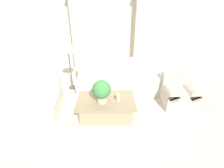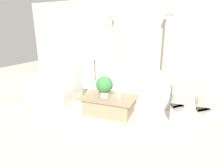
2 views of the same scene
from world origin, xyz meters
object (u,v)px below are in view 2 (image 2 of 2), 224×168
object	(u,v)px
sofa_long	(135,88)
potted_plant	(104,86)
coffee_table	(109,104)
armchair	(189,103)
floor_lamp	(94,56)
loveseat	(56,90)

from	to	relation	value
sofa_long	potted_plant	distance (m)	1.42
coffee_table	potted_plant	distance (m)	0.51
sofa_long	armchair	distance (m)	1.64
sofa_long	coffee_table	bearing A→B (deg)	-106.59
floor_lamp	armchair	xyz separation A→B (m)	(2.83, -0.83, -0.89)
sofa_long	armchair	world-z (taller)	sofa_long
coffee_table	armchair	size ratio (longest dim) A/B	1.63
loveseat	armchair	xyz separation A→B (m)	(3.55, 0.28, -0.00)
coffee_table	floor_lamp	world-z (taller)	floor_lamp
coffee_table	potted_plant	xyz separation A→B (m)	(-0.09, -0.06, 0.50)
loveseat	armchair	bearing A→B (deg)	4.46
loveseat	floor_lamp	world-z (taller)	floor_lamp
coffee_table	sofa_long	bearing A→B (deg)	73.41
sofa_long	coffee_table	world-z (taller)	sofa_long
loveseat	armchair	world-z (taller)	loveseat
potted_plant	armchair	world-z (taller)	potted_plant
loveseat	floor_lamp	xyz separation A→B (m)	(0.72, 1.11, 0.89)
sofa_long	loveseat	bearing A→B (deg)	-153.77
coffee_table	floor_lamp	bearing A→B (deg)	127.79
coffee_table	potted_plant	bearing A→B (deg)	-145.86
sofa_long	floor_lamp	bearing A→B (deg)	176.92
potted_plant	floor_lamp	distance (m)	1.72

